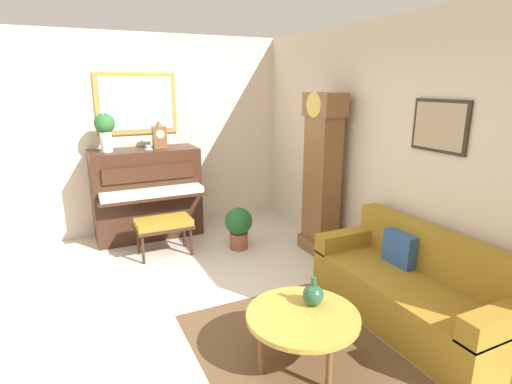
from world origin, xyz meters
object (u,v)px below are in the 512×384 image
(piano_bench, at_px, (164,225))
(teacup, at_px, (148,148))
(potted_plant, at_px, (239,225))
(mantel_clock, at_px, (159,136))
(grandfather_clock, at_px, (322,179))
(coffee_table, at_px, (303,317))
(couch, at_px, (414,289))
(green_jug, at_px, (313,295))
(flower_vase, at_px, (105,128))
(piano, at_px, (147,193))

(piano_bench, height_order, teacup, teacup)
(teacup, relative_size, potted_plant, 0.21)
(mantel_clock, bearing_deg, grandfather_clock, 47.62)
(coffee_table, xyz_separation_m, teacup, (-3.23, -0.47, 0.89))
(couch, xyz_separation_m, mantel_clock, (-3.23, -1.53, 1.11))
(green_jug, bearing_deg, piano_bench, -165.45)
(flower_vase, relative_size, green_jug, 2.42)
(mantel_clock, bearing_deg, piano_bench, -13.44)
(coffee_table, distance_m, potted_plant, 2.34)
(couch, relative_size, flower_vase, 3.28)
(piano_bench, height_order, flower_vase, flower_vase)
(piano, xyz_separation_m, coffee_table, (3.29, 0.52, -0.25))
(mantel_clock, bearing_deg, piano, -90.75)
(coffee_table, xyz_separation_m, potted_plant, (-2.29, 0.45, -0.06))
(couch, relative_size, green_jug, 7.92)
(flower_vase, height_order, teacup, flower_vase)
(piano_bench, bearing_deg, coffee_table, 10.95)
(mantel_clock, distance_m, flower_vase, 0.71)
(coffee_table, distance_m, teacup, 3.38)
(couch, height_order, potted_plant, couch)
(piano_bench, height_order, mantel_clock, mantel_clock)
(piano_bench, xyz_separation_m, potted_plant, (0.22, 0.93, -0.08))
(couch, relative_size, teacup, 16.38)
(grandfather_clock, height_order, coffee_table, grandfather_clock)
(flower_vase, height_order, green_jug, flower_vase)
(teacup, xyz_separation_m, potted_plant, (0.93, 0.92, -0.95))
(piano, xyz_separation_m, potted_plant, (0.99, 0.97, -0.31))
(piano, bearing_deg, couch, 28.38)
(piano, distance_m, couch, 3.69)
(piano, height_order, mantel_clock, mantel_clock)
(coffee_table, bearing_deg, teacup, -171.67)
(piano, relative_size, flower_vase, 2.48)
(coffee_table, bearing_deg, grandfather_clock, 142.40)
(mantel_clock, bearing_deg, green_jug, 7.94)
(mantel_clock, height_order, green_jug, mantel_clock)
(teacup, bearing_deg, green_jug, 11.10)
(teacup, bearing_deg, potted_plant, 44.57)
(flower_vase, bearing_deg, piano, 90.29)
(grandfather_clock, height_order, couch, grandfather_clock)
(mantel_clock, xyz_separation_m, green_jug, (3.20, 0.45, -0.92))
(coffee_table, height_order, flower_vase, flower_vase)
(teacup, bearing_deg, couch, 28.11)
(mantel_clock, xyz_separation_m, potted_plant, (0.99, 0.75, -1.10))
(teacup, relative_size, green_jug, 0.48)
(piano, height_order, piano_bench, piano)
(piano, distance_m, potted_plant, 1.42)
(piano_bench, height_order, green_jug, green_jug)
(grandfather_clock, bearing_deg, piano, -128.90)
(couch, bearing_deg, piano_bench, -145.20)
(grandfather_clock, relative_size, coffee_table, 2.31)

